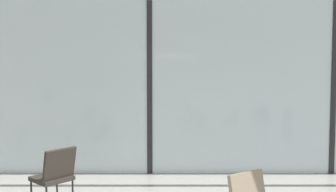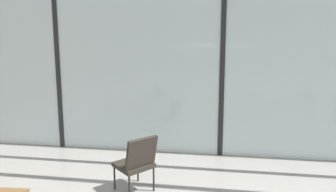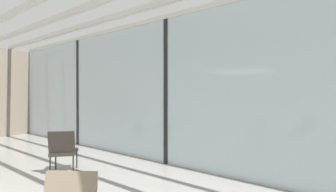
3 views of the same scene
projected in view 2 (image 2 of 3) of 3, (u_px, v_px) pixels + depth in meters
glass_curtain_wall at (222, 75)px, 5.12m from camera, size 14.00×0.08×3.30m
window_mullion_0 at (59, 73)px, 5.63m from camera, size 0.10×0.12×3.30m
window_mullion_1 at (222, 75)px, 5.12m from camera, size 0.10×0.12×3.30m
parked_airplane at (218, 51)px, 9.60m from camera, size 12.04×4.56×4.56m
lounge_chair_3 at (137, 161)px, 3.73m from camera, size 0.71×0.71×0.87m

